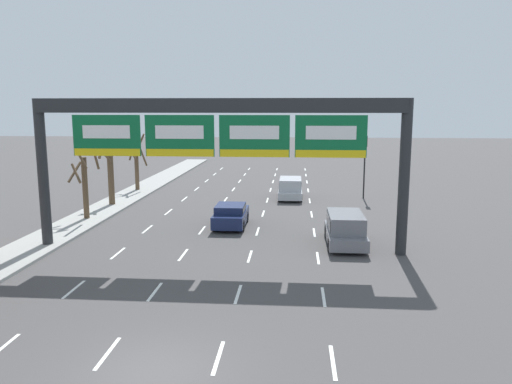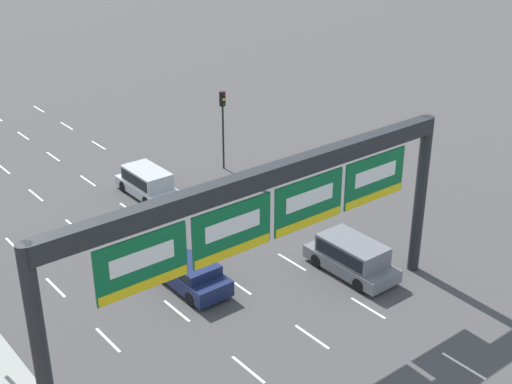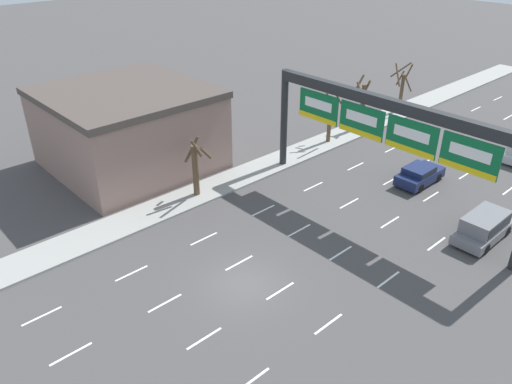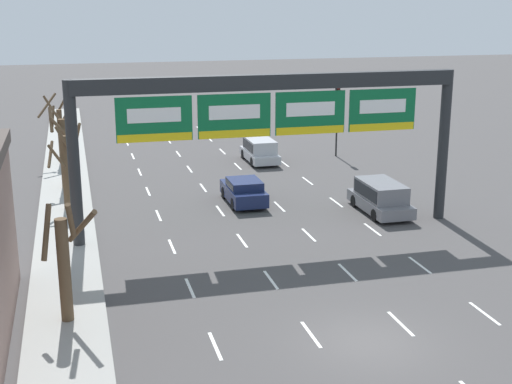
{
  "view_description": "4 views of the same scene",
  "coord_description": "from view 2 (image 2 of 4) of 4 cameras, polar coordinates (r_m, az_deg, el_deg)",
  "views": [
    {
      "loc": [
        3.81,
        -12.32,
        7.16
      ],
      "look_at": [
        1.77,
        13.25,
        2.81
      ],
      "focal_mm": 35.0,
      "sensor_mm": 36.0,
      "label": 1
    },
    {
      "loc": [
        -14.99,
        -6.18,
        17.58
      ],
      "look_at": [
        3.2,
        16.59,
        4.03
      ],
      "focal_mm": 50.0,
      "sensor_mm": 36.0,
      "label": 2
    },
    {
      "loc": [
        15.86,
        -13.75,
        17.2
      ],
      "look_at": [
        -1.96,
        2.58,
        3.9
      ],
      "focal_mm": 35.0,
      "sensor_mm": 36.0,
      "label": 3
    },
    {
      "loc": [
        -8.97,
        -19.78,
        10.96
      ],
      "look_at": [
        -0.55,
        12.62,
        1.87
      ],
      "focal_mm": 50.0,
      "sensor_mm": 36.0,
      "label": 4
    }
  ],
  "objects": [
    {
      "name": "suv_grey",
      "position": [
        33.57,
        7.68,
        -5.03
      ],
      "size": [
        1.98,
        4.6,
        1.69
      ],
      "color": "slate",
      "rests_on": "ground_plane"
    },
    {
      "name": "traffic_light_near_gantry",
      "position": [
        43.73,
        -2.66,
        6.19
      ],
      "size": [
        0.3,
        0.35,
        5.0
      ],
      "color": "black",
      "rests_on": "ground_plane"
    },
    {
      "name": "suv_silver",
      "position": [
        41.38,
        -8.7,
        0.87
      ],
      "size": [
        1.88,
        4.4,
        1.63
      ],
      "color": "#B7B7BC",
      "rests_on": "ground_plane"
    },
    {
      "name": "sign_gantry",
      "position": [
        26.2,
        0.91,
        -1.34
      ],
      "size": [
        18.63,
        0.7,
        7.61
      ],
      "color": "#232628",
      "rests_on": "ground_plane"
    },
    {
      "name": "lane_dashes",
      "position": [
        30.35,
        -1.1,
        -10.47
      ],
      "size": [
        10.02,
        67.0,
        0.01
      ],
      "color": "white",
      "rests_on": "ground_plane"
    },
    {
      "name": "car_navy",
      "position": [
        32.38,
        -5.15,
        -6.51
      ],
      "size": [
        1.88,
        4.07,
        1.39
      ],
      "color": "#19234C",
      "rests_on": "ground_plane"
    }
  ]
}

